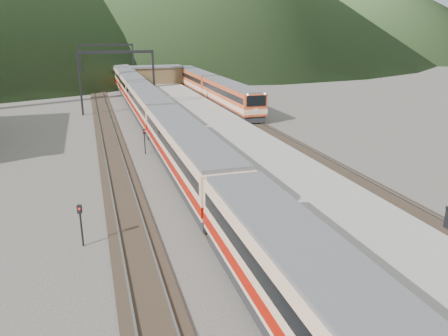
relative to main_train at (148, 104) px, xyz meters
name	(u,v)px	position (x,y,z in m)	size (l,w,h in m)	color
track_main	(160,137)	(0.00, -8.54, -2.05)	(2.60, 200.00, 0.23)	black
track_far	(110,141)	(-5.00, -8.54, -2.05)	(2.60, 200.00, 0.23)	black
track_second	(264,130)	(11.50, -8.54, -2.05)	(2.60, 200.00, 0.23)	black
platform	(218,133)	(5.60, -10.54, -1.62)	(8.00, 100.00, 1.00)	gray
gantry_near	(117,70)	(-2.85, 6.46, 3.47)	(9.55, 0.25, 8.00)	black
gantry_far	(107,58)	(-2.85, 31.46, 3.47)	(9.55, 0.25, 8.00)	black
station_shed	(156,74)	(5.60, 29.46, 0.45)	(9.40, 4.40, 3.10)	brown
main_train	(148,104)	(0.00, 0.00, 0.00)	(3.09, 106.01, 3.78)	#E3B390
second_train	(211,87)	(11.50, 13.37, -0.16)	(2.82, 38.49, 3.45)	#C14823
short_signal_b	(145,138)	(-2.23, -14.16, -0.65)	(0.22, 0.16, 2.27)	black
short_signal_c	(81,220)	(-7.55, -30.55, -0.65)	(0.26, 0.22, 2.27)	black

